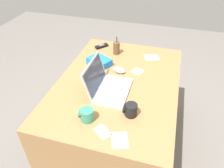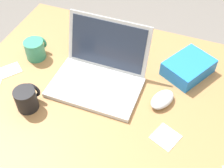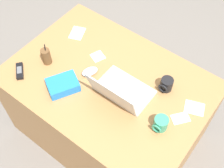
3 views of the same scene
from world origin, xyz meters
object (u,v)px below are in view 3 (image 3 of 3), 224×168
(computer_mouse, at_px, (90,71))
(cordless_phone, at_px, (20,71))
(laptop, at_px, (121,91))
(coffee_mug_tall, at_px, (166,85))
(pen_holder, at_px, (46,56))
(snack_bag, at_px, (63,85))
(coffee_mug_white, at_px, (161,124))

(computer_mouse, xyz_separation_m, cordless_phone, (0.38, 0.28, -0.01))
(laptop, height_order, cordless_phone, laptop)
(computer_mouse, bearing_deg, coffee_mug_tall, -133.89)
(cordless_phone, relative_size, pen_holder, 0.72)
(pen_holder, distance_m, snack_bag, 0.25)
(laptop, relative_size, pen_holder, 1.97)
(computer_mouse, distance_m, coffee_mug_white, 0.58)
(laptop, distance_m, coffee_mug_tall, 0.29)
(cordless_phone, distance_m, snack_bag, 0.33)
(coffee_mug_tall, distance_m, cordless_phone, 0.96)
(computer_mouse, relative_size, pen_holder, 0.63)
(laptop, xyz_separation_m, computer_mouse, (0.26, -0.02, -0.03))
(laptop, distance_m, coffee_mug_white, 0.32)
(coffee_mug_white, relative_size, pen_holder, 0.54)
(cordless_phone, xyz_separation_m, snack_bag, (-0.32, -0.08, 0.02))
(snack_bag, bearing_deg, coffee_mug_tall, -143.27)
(coffee_mug_tall, relative_size, snack_bag, 0.48)
(laptop, relative_size, snack_bag, 1.83)
(coffee_mug_tall, xyz_separation_m, pen_holder, (0.75, 0.30, 0.02))
(computer_mouse, xyz_separation_m, coffee_mug_white, (-0.58, 0.06, 0.02))
(coffee_mug_white, xyz_separation_m, coffee_mug_tall, (0.12, -0.26, 0.00))
(laptop, height_order, coffee_mug_tall, laptop)
(laptop, xyz_separation_m, coffee_mug_white, (-0.32, 0.04, -0.00))
(laptop, xyz_separation_m, pen_holder, (0.55, 0.08, 0.01))
(snack_bag, bearing_deg, coffee_mug_white, -168.10)
(computer_mouse, distance_m, pen_holder, 0.31)
(laptop, height_order, computer_mouse, laptop)
(cordless_phone, bearing_deg, coffee_mug_tall, -150.61)
(snack_bag, bearing_deg, pen_holder, -21.81)
(laptop, relative_size, cordless_phone, 2.72)
(laptop, bearing_deg, snack_bag, 28.52)
(pen_holder, bearing_deg, laptop, -171.43)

